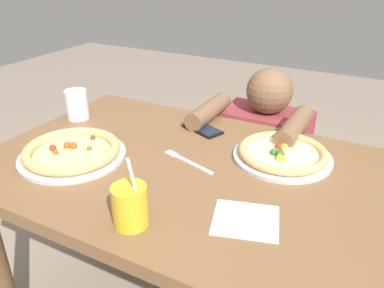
{
  "coord_description": "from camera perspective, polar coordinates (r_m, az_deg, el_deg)",
  "views": [
    {
      "loc": [
        0.52,
        -0.9,
        1.34
      ],
      "look_at": [
        -0.01,
        0.09,
        0.78
      ],
      "focal_mm": 36.09,
      "sensor_mm": 36.0,
      "label": 1
    }
  ],
  "objects": [
    {
      "name": "dining_table",
      "position": [
        1.26,
        -1.69,
        -7.6
      ],
      "size": [
        1.24,
        0.83,
        0.75
      ],
      "color": "brown",
      "rests_on": "ground"
    },
    {
      "name": "pizza_near",
      "position": [
        1.28,
        -17.3,
        -1.1
      ],
      "size": [
        0.34,
        0.34,
        0.04
      ],
      "color": "#B7B7BC",
      "rests_on": "dining_table"
    },
    {
      "name": "pizza_far",
      "position": [
        1.25,
        13.24,
        -1.4
      ],
      "size": [
        0.31,
        0.31,
        0.04
      ],
      "color": "#B7B7BC",
      "rests_on": "dining_table"
    },
    {
      "name": "drink_cup_colored",
      "position": [
        0.93,
        -9.13,
        -8.98
      ],
      "size": [
        0.09,
        0.09,
        0.18
      ],
      "color": "gold",
      "rests_on": "dining_table"
    },
    {
      "name": "water_cup_clear",
      "position": [
        1.58,
        -16.68,
        5.67
      ],
      "size": [
        0.09,
        0.09,
        0.11
      ],
      "color": "silver",
      "rests_on": "dining_table"
    },
    {
      "name": "paper_napkin",
      "position": [
        0.97,
        7.93,
        -11.05
      ],
      "size": [
        0.19,
        0.18,
        0.0
      ],
      "primitive_type": "cube",
      "rotation": [
        0.0,
        0.0,
        0.28
      ],
      "color": "white",
      "rests_on": "dining_table"
    },
    {
      "name": "fork",
      "position": [
        1.21,
        -0.87,
        -2.47
      ],
      "size": [
        0.2,
        0.08,
        0.0
      ],
      "color": "silver",
      "rests_on": "dining_table"
    },
    {
      "name": "cell_phone",
      "position": [
        1.42,
        1.63,
        2.22
      ],
      "size": [
        0.17,
        0.13,
        0.01
      ],
      "color": "black",
      "rests_on": "dining_table"
    },
    {
      "name": "diner_seated",
      "position": [
        1.81,
        10.18,
        -4.53
      ],
      "size": [
        0.4,
        0.52,
        0.92
      ],
      "color": "#333847",
      "rests_on": "ground"
    }
  ]
}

